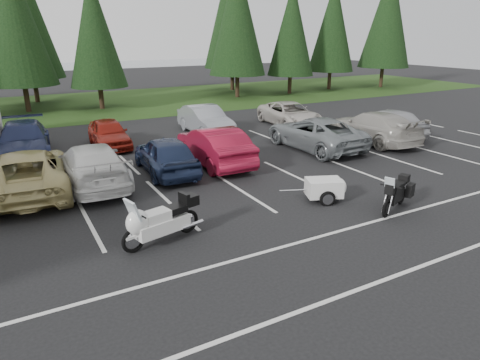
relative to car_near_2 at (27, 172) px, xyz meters
name	(u,v)px	position (x,y,z in m)	size (l,w,h in m)	color
ground	(240,201)	(6.26, -4.29, -0.80)	(120.00, 120.00, 0.00)	black
grass_strip	(96,104)	(6.26, 19.71, -0.79)	(80.00, 16.00, 0.01)	#223912
lake_water	(80,73)	(10.26, 50.71, -0.80)	(70.00, 50.00, 0.02)	gray
stall_markings	(215,184)	(6.26, -2.29, -0.79)	(32.00, 16.00, 0.01)	silver
conifer_4	(14,16)	(1.26, 18.61, 5.73)	(4.80, 4.80, 11.17)	#332316
conifer_5	(94,30)	(6.26, 17.31, 4.83)	(4.14, 4.14, 9.63)	#332316
conifer_6	(237,17)	(18.26, 17.81, 5.91)	(4.93, 4.93, 11.48)	#332316
conifer_7	(292,29)	(23.76, 17.51, 5.01)	(4.27, 4.27, 9.94)	#332316
conifer_8	(333,25)	(29.26, 18.31, 5.37)	(4.53, 4.53, 10.56)	#332316
conifer_9	(388,16)	(35.26, 17.01, 6.27)	(5.19, 5.19, 12.10)	#332316
conifer_back_b	(25,15)	(2.26, 23.21, 5.97)	(4.97, 4.97, 11.58)	#332316
conifer_back_c	(232,10)	(20.26, 22.51, 6.69)	(5.50, 5.50, 12.81)	#332316
car_near_2	(27,172)	(0.00, 0.00, 0.00)	(2.65, 5.74, 1.60)	tan
car_near_3	(92,165)	(2.20, -0.14, -0.01)	(2.20, 5.41, 1.57)	silver
car_near_4	(166,155)	(5.11, -0.11, -0.03)	(1.82, 4.53, 1.55)	#1A2441
car_near_5	(214,146)	(7.38, 0.06, 0.03)	(1.75, 5.01, 1.65)	maroon
car_near_6	(315,133)	(12.90, 0.06, -0.01)	(2.60, 5.64, 1.57)	gray
car_near_7	(372,127)	(16.36, -0.35, 0.01)	(2.26, 5.55, 1.61)	#ACA79D
car_near_8	(389,122)	(18.31, 0.32, -0.02)	(1.83, 4.56, 1.55)	#A7A8AC
car_far_1	(24,140)	(0.21, 5.32, 0.00)	(2.22, 5.47, 1.59)	#1C2447
car_far_2	(109,133)	(4.07, 5.33, -0.10)	(1.65, 4.11, 1.40)	maroon
car_far_3	(205,120)	(9.52, 5.62, -0.01)	(1.67, 4.80, 1.58)	gray
car_far_4	(290,114)	(15.05, 5.22, -0.09)	(2.36, 5.12, 1.42)	beige
touring_motorcycle	(161,217)	(2.90, -5.93, -0.05)	(2.69, 0.83, 1.49)	white
cargo_trailer	(324,190)	(8.74, -5.68, -0.40)	(1.70, 0.96, 0.79)	white
adventure_motorcycle	(396,191)	(10.18, -7.46, -0.13)	(2.20, 0.76, 1.34)	black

